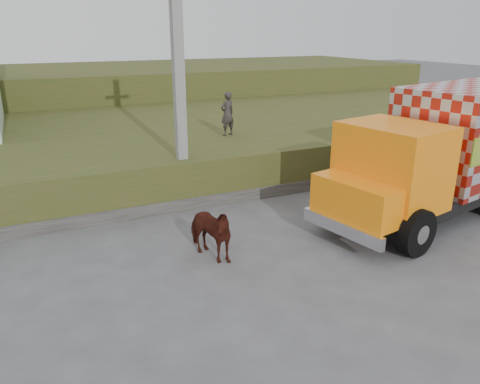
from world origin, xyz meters
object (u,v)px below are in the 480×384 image
cargo_truck (451,150)px  pedestrian (227,114)px  cow (208,232)px  utility_pole (178,72)px

cargo_truck → pedestrian: (-4.38, 6.29, 0.41)m
cow → pedestrian: pedestrian is taller
cargo_truck → pedestrian: bearing=113.3°
utility_pole → cargo_truck: (6.99, -3.84, -2.18)m
utility_pole → pedestrian: 3.99m
cargo_truck → cow: size_ratio=5.27×
utility_pole → cow: utility_pole is taller
cargo_truck → pedestrian: cargo_truck is taller
pedestrian → utility_pole: bearing=27.1°
utility_pole → cargo_truck: 8.26m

